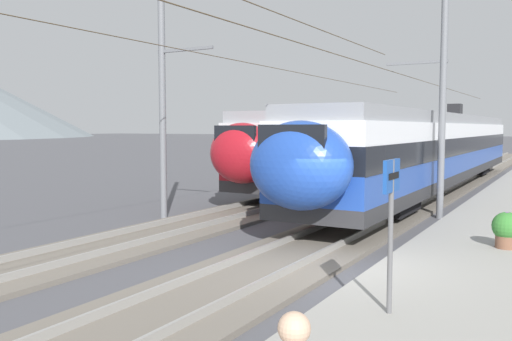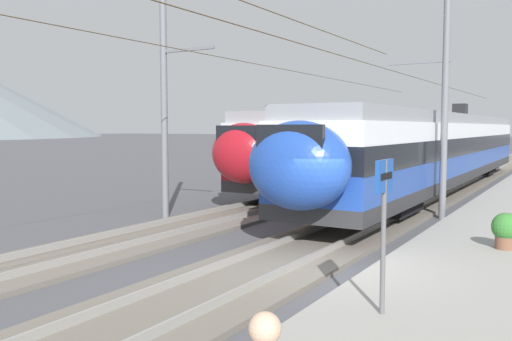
% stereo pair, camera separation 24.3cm
% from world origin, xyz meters
% --- Properties ---
extents(ground_plane, '(400.00, 400.00, 0.00)m').
position_xyz_m(ground_plane, '(0.00, 0.00, 0.00)').
color(ground_plane, '#4C4C51').
extents(track_near, '(120.00, 3.00, 0.28)m').
position_xyz_m(track_near, '(0.00, 1.54, 0.07)').
color(track_near, '#6B6359').
rests_on(track_near, ground).
extents(track_far, '(120.00, 3.00, 0.28)m').
position_xyz_m(track_far, '(0.00, 6.22, 0.07)').
color(track_far, '#6B6359').
rests_on(track_far, ground).
extents(train_near_platform, '(31.89, 3.01, 4.27)m').
position_xyz_m(train_near_platform, '(16.66, 1.54, 2.23)').
color(train_near_platform, '#2D2D30').
rests_on(train_near_platform, track_near).
extents(train_far_track, '(25.21, 2.87, 4.27)m').
position_xyz_m(train_far_track, '(18.16, 6.22, 2.22)').
color(train_far_track, '#2D2D30').
rests_on(train_far_track, track_far).
extents(catenary_mast_mid, '(44.64, 2.17, 8.23)m').
position_xyz_m(catenary_mast_mid, '(9.07, -0.20, 4.23)').
color(catenary_mast_mid, slate).
rests_on(catenary_mast_mid, ground).
extents(catenary_mast_far_side, '(44.64, 2.32, 8.13)m').
position_xyz_m(catenary_mast_far_side, '(4.25, 8.09, 4.22)').
color(catenary_mast_far_side, slate).
rests_on(catenary_mast_far_side, ground).
extents(platform_sign, '(0.70, 0.08, 2.40)m').
position_xyz_m(platform_sign, '(-2.59, -1.94, 2.10)').
color(platform_sign, '#59595B').
rests_on(platform_sign, platform_slab).
extents(potted_plant_platform_edge, '(0.68, 0.68, 0.87)m').
position_xyz_m(potted_plant_platform_edge, '(3.34, -3.03, 0.82)').
color(potted_plant_platform_edge, brown).
rests_on(potted_plant_platform_edge, platform_slab).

